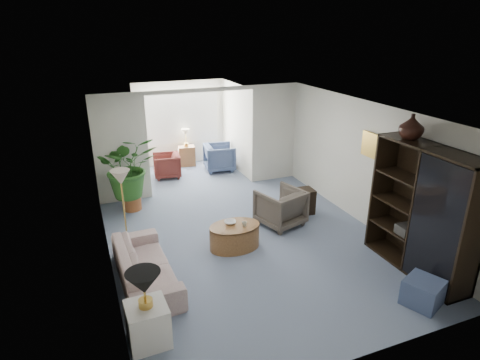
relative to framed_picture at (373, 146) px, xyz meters
name	(u,v)px	position (x,y,z in m)	size (l,w,h in m)	color
floor	(252,246)	(-2.46, 0.10, -1.70)	(6.00, 6.00, 0.00)	gray
sunroom_floor	(192,175)	(-2.46, 4.20, -1.70)	(2.60, 2.60, 0.00)	gray
back_pier_left	(121,149)	(-4.36, 3.10, -0.45)	(1.20, 0.12, 2.50)	silver
back_pier_right	(274,133)	(-0.56, 3.10, -0.45)	(1.20, 0.12, 2.50)	silver
back_header	(201,90)	(-2.46, 3.10, 0.75)	(2.60, 0.12, 0.10)	silver
window_pane	(180,117)	(-2.46, 5.28, -0.30)	(2.20, 0.02, 1.50)	white
window_blinds	(180,117)	(-2.46, 5.25, -0.30)	(2.20, 0.02, 1.50)	white
framed_picture	(373,146)	(0.00, 0.00, 0.00)	(0.04, 0.50, 0.40)	#BDB097
sofa	(145,266)	(-4.48, -0.31, -1.41)	(2.01, 0.79, 0.59)	beige
end_table	(148,324)	(-4.68, -1.66, -1.42)	(0.51, 0.51, 0.56)	white
table_lamp	(144,283)	(-4.68, -1.66, -0.79)	(0.44, 0.44, 0.30)	black
floor_lamp	(120,177)	(-4.58, 1.28, -0.45)	(0.36, 0.36, 0.28)	beige
coffee_table	(235,236)	(-2.78, 0.17, -1.47)	(0.95, 0.95, 0.45)	olive
coffee_bowl	(230,222)	(-2.83, 0.27, -1.22)	(0.21, 0.21, 0.05)	white
coffee_cup	(244,224)	(-2.63, 0.07, -1.21)	(0.09, 0.09, 0.09)	#B8B5A1
wingback_chair	(280,207)	(-1.57, 0.69, -1.32)	(0.82, 0.84, 0.76)	#5A5147
side_table_dark	(303,201)	(-0.87, 0.99, -1.43)	(0.46, 0.36, 0.55)	black
entertainment_cabinet	(423,211)	(-0.23, -1.61, -0.63)	(0.51, 1.92, 2.14)	black
cabinet_urn	(412,127)	(-0.23, -1.11, 0.64)	(0.39, 0.39, 0.41)	black
ottoman	(423,292)	(-0.80, -2.38, -1.50)	(0.49, 0.49, 0.39)	#4B5B80
plant_pot	(132,203)	(-4.30, 2.56, -1.54)	(0.40, 0.40, 0.32)	#9D562D
house_plant	(128,167)	(-4.30, 2.56, -0.69)	(1.24, 1.07, 1.38)	#2B6322
sunroom_chair_blue	(219,157)	(-1.63, 4.31, -1.33)	(0.79, 0.81, 0.74)	#4B5B80
sunroom_chair_maroon	(167,166)	(-3.13, 4.31, -1.38)	(0.68, 0.70, 0.64)	#5D261F
sunroom_table	(187,156)	(-2.38, 5.06, -1.41)	(0.47, 0.36, 0.57)	olive
shelf_clutter	(429,222)	(-0.28, -1.82, -0.72)	(0.30, 1.00, 1.06)	#3D3B39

